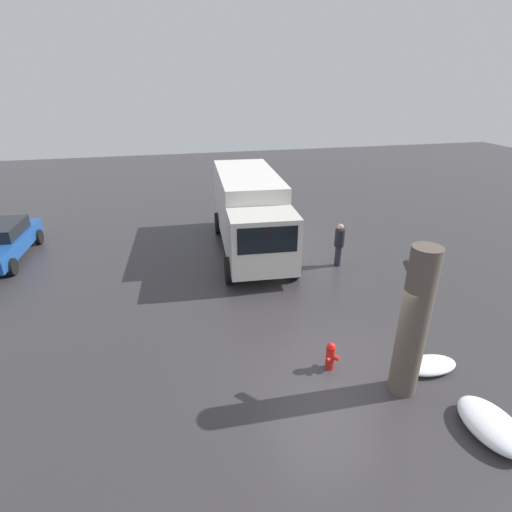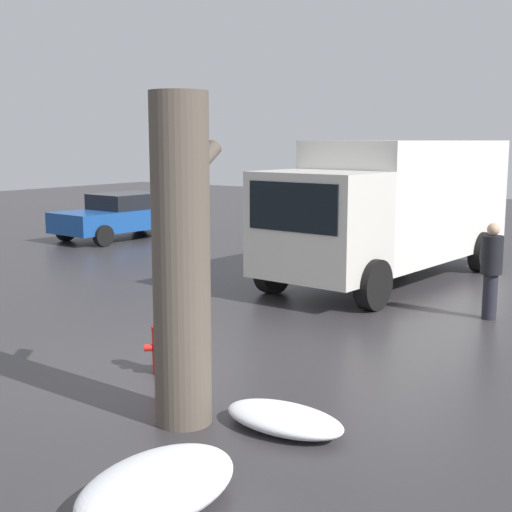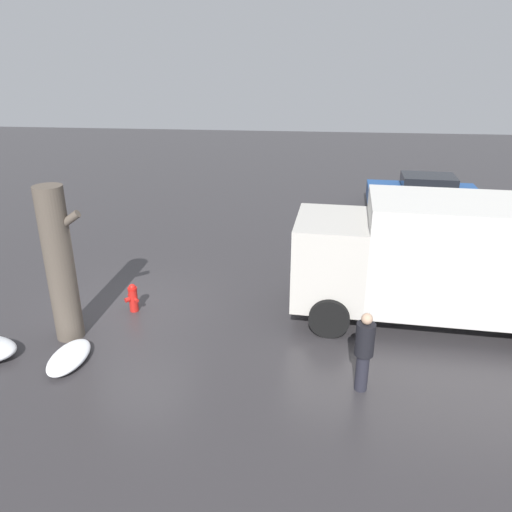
# 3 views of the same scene
# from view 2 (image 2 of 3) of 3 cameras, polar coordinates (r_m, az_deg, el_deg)

# --- Properties ---
(ground_plane) EXTENTS (60.00, 60.00, 0.00)m
(ground_plane) POSITION_cam_2_polar(r_m,az_deg,el_deg) (9.27, -7.60, -9.28)
(ground_plane) COLOR #333033
(fire_hydrant) EXTENTS (0.36, 0.36, 0.71)m
(fire_hydrant) POSITION_cam_2_polar(r_m,az_deg,el_deg) (9.16, -7.64, -7.12)
(fire_hydrant) COLOR red
(fire_hydrant) RESTS_ON ground_plane
(tree_trunk) EXTENTS (0.90, 0.59, 3.42)m
(tree_trunk) POSITION_cam_2_polar(r_m,az_deg,el_deg) (7.29, -5.97, -0.37)
(tree_trunk) COLOR brown
(tree_trunk) RESTS_ON ground_plane
(delivery_truck) EXTENTS (7.14, 2.88, 2.92)m
(delivery_truck) POSITION_cam_2_polar(r_m,az_deg,el_deg) (15.30, 11.07, 4.11)
(delivery_truck) COLOR beige
(delivery_truck) RESTS_ON ground_plane
(pedestrian) EXTENTS (0.35, 0.35, 1.60)m
(pedestrian) POSITION_cam_2_polar(r_m,az_deg,el_deg) (12.31, 18.32, -0.85)
(pedestrian) COLOR #23232D
(pedestrian) RESTS_ON ground_plane
(parked_car) EXTENTS (4.34, 2.13, 1.35)m
(parked_car) POSITION_cam_2_polar(r_m,az_deg,el_deg) (21.82, -10.52, 3.25)
(parked_car) COLOR #194793
(parked_car) RESTS_ON ground_plane
(snow_pile_by_hydrant) EXTENTS (0.71, 1.34, 0.24)m
(snow_pile_by_hydrant) POSITION_cam_2_polar(r_m,az_deg,el_deg) (7.47, 2.26, -12.89)
(snow_pile_by_hydrant) COLOR white
(snow_pile_by_hydrant) RESTS_ON ground_plane
(snow_pile_curbside) EXTENTS (1.54, 0.97, 0.38)m
(snow_pile_curbside) POSITION_cam_2_polar(r_m,az_deg,el_deg) (6.07, -7.85, -17.74)
(snow_pile_curbside) COLOR white
(snow_pile_curbside) RESTS_ON ground_plane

